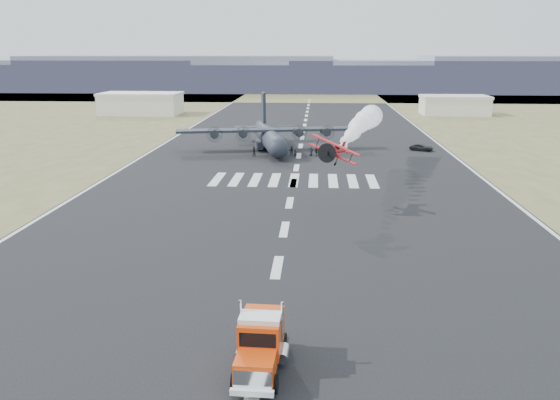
# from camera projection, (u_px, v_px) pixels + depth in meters

# --- Properties ---
(ground) EXTENTS (500.00, 500.00, 0.00)m
(ground) POSITION_uv_depth(u_px,v_px,m) (266.00, 326.00, 43.08)
(ground) COLOR black
(ground) RESTS_ON ground
(scrub_far) EXTENTS (500.00, 80.00, 0.00)m
(scrub_far) POSITION_uv_depth(u_px,v_px,m) (310.00, 95.00, 265.62)
(scrub_far) COLOR brown
(scrub_far) RESTS_ON ground
(runway_markings) EXTENTS (60.00, 260.00, 0.01)m
(runway_markings) POSITION_uv_depth(u_px,v_px,m) (296.00, 168.00, 101.13)
(runway_markings) COLOR silver
(runway_markings) RESTS_ON ground
(ridge_seg_b) EXTENTS (150.00, 50.00, 15.00)m
(ridge_seg_b) POSITION_uv_depth(u_px,v_px,m) (56.00, 75.00, 300.87)
(ridge_seg_b) COLOR slate
(ridge_seg_b) RESTS_ON ground
(ridge_seg_c) EXTENTS (150.00, 50.00, 17.00)m
(ridge_seg_c) POSITION_uv_depth(u_px,v_px,m) (182.00, 73.00, 296.60)
(ridge_seg_c) COLOR slate
(ridge_seg_c) RESTS_ON ground
(ridge_seg_d) EXTENTS (150.00, 50.00, 13.00)m
(ridge_seg_d) POSITION_uv_depth(u_px,v_px,m) (311.00, 78.00, 293.06)
(ridge_seg_d) COLOR slate
(ridge_seg_d) RESTS_ON ground
(ridge_seg_e) EXTENTS (150.00, 50.00, 15.00)m
(ridge_seg_e) POSITION_uv_depth(u_px,v_px,m) (445.00, 76.00, 288.78)
(ridge_seg_e) COLOR slate
(ridge_seg_e) RESTS_ON ground
(hangar_left) EXTENTS (24.50, 14.50, 6.70)m
(hangar_left) POSITION_uv_depth(u_px,v_px,m) (141.00, 103.00, 185.77)
(hangar_left) COLOR beige
(hangar_left) RESTS_ON ground
(hangar_right) EXTENTS (20.50, 12.50, 5.90)m
(hangar_right) POSITION_uv_depth(u_px,v_px,m) (454.00, 105.00, 184.63)
(hangar_right) COLOR beige
(hangar_right) RESTS_ON ground
(semi_truck) EXTENTS (2.99, 8.19, 3.65)m
(semi_truck) POSITION_uv_depth(u_px,v_px,m) (260.00, 342.00, 36.86)
(semi_truck) COLOR black
(semi_truck) RESTS_ON ground
(aerobatic_biplane) EXTENTS (6.23, 5.99, 3.53)m
(aerobatic_biplane) POSITION_uv_depth(u_px,v_px,m) (335.00, 151.00, 71.83)
(aerobatic_biplane) COLOR red
(smoke_trail) EXTENTS (9.17, 36.95, 4.09)m
(smoke_trail) POSITION_uv_depth(u_px,v_px,m) (365.00, 121.00, 100.39)
(smoke_trail) COLOR white
(transport_aircraft) EXTENTS (37.05, 30.33, 10.73)m
(transport_aircraft) POSITION_uv_depth(u_px,v_px,m) (269.00, 135.00, 119.78)
(transport_aircraft) COLOR #1D212B
(transport_aircraft) RESTS_ON ground
(support_vehicle) EXTENTS (5.05, 4.07, 1.28)m
(support_vehicle) POSITION_uv_depth(u_px,v_px,m) (421.00, 147.00, 118.42)
(support_vehicle) COLOR black
(support_vehicle) RESTS_ON ground
(crew_a) EXTENTS (0.76, 0.80, 1.74)m
(crew_a) POSITION_uv_depth(u_px,v_px,m) (327.00, 151.00, 112.40)
(crew_a) COLOR black
(crew_a) RESTS_ON ground
(crew_b) EXTENTS (1.04, 0.85, 1.85)m
(crew_b) POSITION_uv_depth(u_px,v_px,m) (254.00, 152.00, 111.63)
(crew_b) COLOR black
(crew_b) RESTS_ON ground
(crew_c) EXTENTS (0.84, 1.27, 1.81)m
(crew_c) POSITION_uv_depth(u_px,v_px,m) (279.00, 149.00, 114.60)
(crew_c) COLOR black
(crew_c) RESTS_ON ground
(crew_d) EXTENTS (1.19, 1.13, 1.86)m
(crew_d) POSITION_uv_depth(u_px,v_px,m) (316.00, 151.00, 112.03)
(crew_d) COLOR black
(crew_d) RESTS_ON ground
(crew_e) EXTENTS (0.91, 0.64, 1.71)m
(crew_e) POSITION_uv_depth(u_px,v_px,m) (311.00, 151.00, 112.36)
(crew_e) COLOR black
(crew_e) RESTS_ON ground
(crew_f) EXTENTS (1.55, 1.13, 1.61)m
(crew_f) POSITION_uv_depth(u_px,v_px,m) (272.00, 150.00, 114.87)
(crew_f) COLOR black
(crew_f) RESTS_ON ground
(crew_g) EXTENTS (0.63, 0.55, 1.56)m
(crew_g) POSITION_uv_depth(u_px,v_px,m) (295.00, 153.00, 110.92)
(crew_g) COLOR black
(crew_g) RESTS_ON ground
(crew_h) EXTENTS (0.91, 0.58, 1.82)m
(crew_h) POSITION_uv_depth(u_px,v_px,m) (291.00, 151.00, 112.94)
(crew_h) COLOR black
(crew_h) RESTS_ON ground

